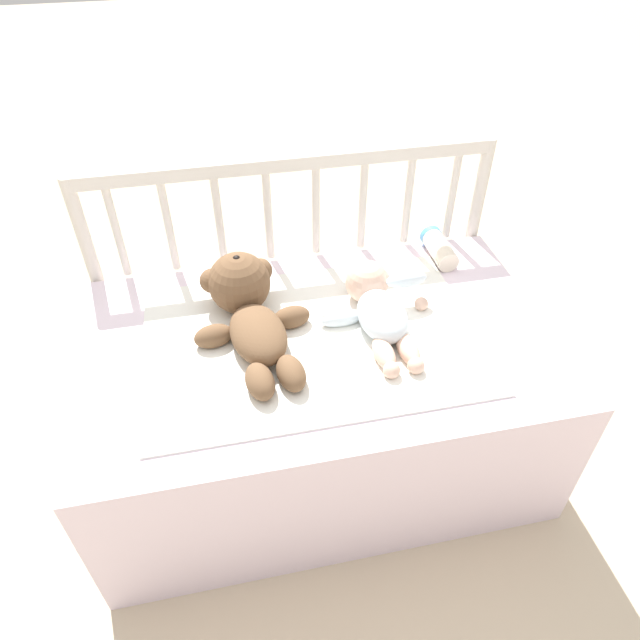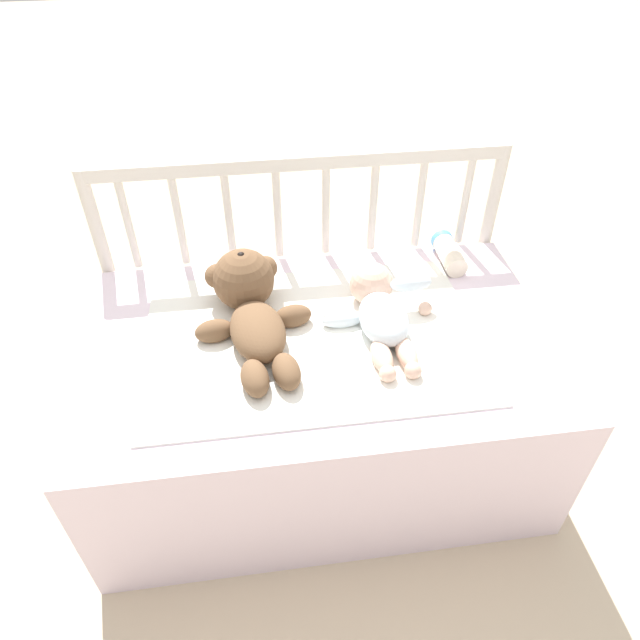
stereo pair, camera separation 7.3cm
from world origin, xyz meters
The scene contains 7 objects.
ground_plane centered at (0.00, 0.00, 0.00)m, with size 12.00×12.00×0.00m, color #C6B293.
crib_mattress centered at (0.00, 0.00, 0.22)m, with size 1.14×0.70×0.44m.
crib_rail centered at (0.00, 0.37, 0.52)m, with size 1.14×0.04×0.74m.
blanket centered at (-0.02, 0.00, 0.44)m, with size 0.80×0.54×0.01m.
teddy_bear centered at (-0.16, 0.08, 0.50)m, with size 0.29×0.43×0.16m.
baby centered at (0.15, 0.03, 0.48)m, with size 0.29×0.36×0.11m.
baby_bottle centered at (0.40, 0.28, 0.47)m, with size 0.06×0.19×0.06m.
Camera 2 is at (-0.14, -1.01, 1.38)m, focal length 32.00 mm.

